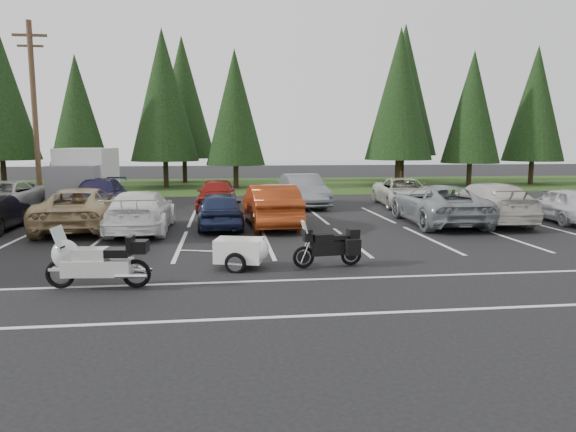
# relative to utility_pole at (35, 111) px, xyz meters

# --- Properties ---
(ground) EXTENTS (120.00, 120.00, 0.00)m
(ground) POSITION_rel_utility_pole_xyz_m (10.00, -12.00, -4.70)
(ground) COLOR black
(ground) RESTS_ON ground
(grass_strip) EXTENTS (80.00, 16.00, 0.01)m
(grass_strip) POSITION_rel_utility_pole_xyz_m (10.00, 12.00, -4.69)
(grass_strip) COLOR #223B13
(grass_strip) RESTS_ON ground
(lake_water) EXTENTS (70.00, 50.00, 0.02)m
(lake_water) POSITION_rel_utility_pole_xyz_m (14.00, 43.00, -4.70)
(lake_water) COLOR slate
(lake_water) RESTS_ON ground
(utility_pole) EXTENTS (1.60, 0.26, 9.00)m
(utility_pole) POSITION_rel_utility_pole_xyz_m (0.00, 0.00, 0.00)
(utility_pole) COLOR #473321
(utility_pole) RESTS_ON ground
(box_truck) EXTENTS (2.40, 5.60, 2.90)m
(box_truck) POSITION_rel_utility_pole_xyz_m (2.00, 0.50, -3.25)
(box_truck) COLOR silver
(box_truck) RESTS_ON ground
(stall_markings) EXTENTS (32.00, 16.00, 0.01)m
(stall_markings) POSITION_rel_utility_pole_xyz_m (10.00, -10.00, -4.69)
(stall_markings) COLOR silver
(stall_markings) RESTS_ON ground
(conifer_3) EXTENTS (3.87, 3.87, 9.02)m
(conifer_3) POSITION_rel_utility_pole_xyz_m (-0.50, 9.40, 0.57)
(conifer_3) COLOR #332316
(conifer_3) RESTS_ON ground
(conifer_4) EXTENTS (4.80, 4.80, 11.17)m
(conifer_4) POSITION_rel_utility_pole_xyz_m (5.00, 10.90, 1.83)
(conifer_4) COLOR #332316
(conifer_4) RESTS_ON ground
(conifer_5) EXTENTS (4.14, 4.14, 9.63)m
(conifer_5) POSITION_rel_utility_pole_xyz_m (10.00, 9.60, 0.93)
(conifer_5) COLOR #332316
(conifer_5) RESTS_ON ground
(conifer_6) EXTENTS (4.93, 4.93, 11.48)m
(conifer_6) POSITION_rel_utility_pole_xyz_m (22.00, 10.10, 2.01)
(conifer_6) COLOR #332316
(conifer_6) RESTS_ON ground
(conifer_7) EXTENTS (4.27, 4.27, 9.94)m
(conifer_7) POSITION_rel_utility_pole_xyz_m (27.50, 9.80, 1.11)
(conifer_7) COLOR #332316
(conifer_7) RESTS_ON ground
(conifer_8) EXTENTS (4.53, 4.53, 10.56)m
(conifer_8) POSITION_rel_utility_pole_xyz_m (33.00, 10.60, 1.47)
(conifer_8) COLOR #332316
(conifer_8) RESTS_ON ground
(conifer_back_b) EXTENTS (4.97, 4.97, 11.58)m
(conifer_back_b) POSITION_rel_utility_pole_xyz_m (6.00, 15.50, 2.07)
(conifer_back_b) COLOR #332316
(conifer_back_b) RESTS_ON ground
(conifer_back_c) EXTENTS (5.50, 5.50, 12.81)m
(conifer_back_c) POSITION_rel_utility_pole_xyz_m (24.00, 14.80, 2.80)
(conifer_back_c) COLOR #332316
(conifer_back_c) RESTS_ON ground
(car_near_2) EXTENTS (2.89, 5.72, 1.55)m
(car_near_2) POSITION_rel_utility_pole_xyz_m (3.98, -7.47, -3.92)
(car_near_2) COLOR tan
(car_near_2) RESTS_ON ground
(car_near_3) EXTENTS (2.10, 5.13, 1.48)m
(car_near_3) POSITION_rel_utility_pole_xyz_m (6.21, -8.28, -3.96)
(car_near_3) COLOR white
(car_near_3) RESTS_ON ground
(car_near_4) EXTENTS (1.81, 4.15, 1.39)m
(car_near_4) POSITION_rel_utility_pole_xyz_m (8.99, -7.76, -4.00)
(car_near_4) COLOR #1A2342
(car_near_4) RESTS_ON ground
(car_near_5) EXTENTS (2.01, 4.98, 1.61)m
(car_near_5) POSITION_rel_utility_pole_xyz_m (10.92, -7.58, -3.89)
(car_near_5) COLOR #973513
(car_near_5) RESTS_ON ground
(car_near_6) EXTENTS (2.86, 5.71, 1.55)m
(car_near_6) POSITION_rel_utility_pole_xyz_m (17.49, -7.82, -3.92)
(car_near_6) COLOR gray
(car_near_6) RESTS_ON ground
(car_near_7) EXTENTS (2.65, 5.67, 1.60)m
(car_near_7) POSITION_rel_utility_pole_xyz_m (19.58, -7.72, -3.90)
(car_near_7) COLOR beige
(car_near_7) RESTS_ON ground
(car_near_8) EXTENTS (1.88, 4.23, 1.41)m
(car_near_8) POSITION_rel_utility_pole_xyz_m (22.76, -8.00, -3.99)
(car_near_8) COLOR silver
(car_near_8) RESTS_ON ground
(car_far_0) EXTENTS (2.83, 5.41, 1.45)m
(car_far_0) POSITION_rel_utility_pole_xyz_m (-0.77, -2.46, -3.97)
(car_far_0) COLOR silver
(car_far_0) RESTS_ON ground
(car_far_1) EXTENTS (2.20, 5.21, 1.50)m
(car_far_1) POSITION_rel_utility_pole_xyz_m (3.33, -2.21, -3.95)
(car_far_1) COLOR #1D1940
(car_far_1) RESTS_ON ground
(car_far_2) EXTENTS (2.00, 4.43, 1.48)m
(car_far_2) POSITION_rel_utility_pole_xyz_m (8.81, -2.18, -3.96)
(car_far_2) COLOR maroon
(car_far_2) RESTS_ON ground
(car_far_3) EXTENTS (2.13, 5.02, 1.61)m
(car_far_3) POSITION_rel_utility_pole_xyz_m (13.09, -1.53, -3.89)
(car_far_3) COLOR slate
(car_far_3) RESTS_ON ground
(car_far_4) EXTENTS (2.75, 5.26, 1.41)m
(car_far_4) POSITION_rel_utility_pole_xyz_m (18.13, -2.13, -3.99)
(car_far_4) COLOR beige
(car_far_4) RESTS_ON ground
(touring_motorcycle) EXTENTS (2.58, 1.00, 1.39)m
(touring_motorcycle) POSITION_rel_utility_pole_xyz_m (6.42, -15.62, -4.00)
(touring_motorcycle) COLOR silver
(touring_motorcycle) RESTS_ON ground
(cargo_trailer) EXTENTS (1.86, 1.32, 0.78)m
(cargo_trailer) POSITION_rel_utility_pole_xyz_m (9.52, -14.20, -4.31)
(cargo_trailer) COLOR white
(cargo_trailer) RESTS_ON ground
(adventure_motorcycle) EXTENTS (2.10, 0.94, 1.24)m
(adventure_motorcycle) POSITION_rel_utility_pole_xyz_m (11.78, -14.29, -4.08)
(adventure_motorcycle) COLOR black
(adventure_motorcycle) RESTS_ON ground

